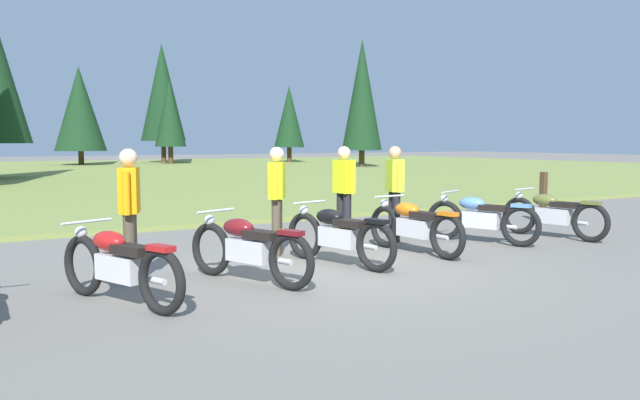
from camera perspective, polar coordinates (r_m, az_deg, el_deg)
name	(u,v)px	position (r m, az deg, el deg)	size (l,w,h in m)	color
ground_plane	(342,267)	(9.25, 1.91, -5.85)	(140.00, 140.00, 0.00)	slate
grass_moorland	(44,175)	(34.97, -22.73, 1.97)	(80.00, 44.00, 0.10)	olive
motorcycle_red	(119,265)	(7.44, -16.96, -5.36)	(0.93, 2.00, 0.88)	black
motorcycle_maroon	(248,248)	(8.28, -6.22, -4.12)	(0.92, 2.00, 0.88)	black
motorcycle_black	(338,235)	(9.36, 1.58, -3.00)	(0.75, 2.06, 0.88)	black
motorcycle_orange	(414,226)	(10.43, 8.14, -2.21)	(0.62, 2.10, 0.88)	black
motorcycle_sky_blue	(481,218)	(11.71, 13.72, -1.50)	(0.94, 2.00, 0.88)	black
motorcycle_olive	(553,214)	(12.69, 19.48, -1.14)	(0.69, 2.08, 0.88)	black
rider_near_row_end	(395,187)	(11.58, 6.47, 1.08)	(0.31, 0.53, 1.67)	black
rider_with_back_turned	(344,189)	(11.17, 2.08, 0.96)	(0.25, 0.55, 1.67)	black
rider_checking_bike	(277,194)	(10.14, -3.74, 0.52)	(0.39, 0.46, 1.67)	#4C4233
rider_in_hivis_vest	(130,207)	(8.43, -16.13, -0.62)	(0.34, 0.51, 1.67)	#4C4233
trail_marker_post	(543,198)	(14.88, 18.71, 0.20)	(0.12, 0.12, 1.09)	#47331E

